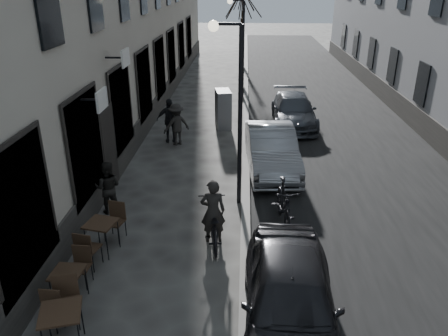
# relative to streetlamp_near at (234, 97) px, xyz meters

# --- Properties ---
(road) EXTENTS (7.30, 60.00, 0.00)m
(road) POSITION_rel_streetlamp_near_xyz_m (4.02, 10.00, -3.16)
(road) COLOR black
(road) RESTS_ON ground
(kerb) EXTENTS (0.25, 60.00, 0.12)m
(kerb) POSITION_rel_streetlamp_near_xyz_m (0.37, 10.00, -3.10)
(kerb) COLOR slate
(kerb) RESTS_ON ground
(streetlamp_near) EXTENTS (0.90, 0.28, 5.09)m
(streetlamp_near) POSITION_rel_streetlamp_near_xyz_m (0.00, 0.00, 0.00)
(streetlamp_near) COLOR black
(streetlamp_near) RESTS_ON ground
(streetlamp_far) EXTENTS (0.90, 0.28, 5.09)m
(streetlamp_far) POSITION_rel_streetlamp_near_xyz_m (0.00, 12.00, 0.00)
(streetlamp_far) COLOR black
(streetlamp_far) RESTS_ON ground
(tree_near) EXTENTS (2.40, 2.40, 5.70)m
(tree_near) POSITION_rel_streetlamp_near_xyz_m (0.07, 15.00, 1.50)
(tree_near) COLOR black
(tree_near) RESTS_ON ground
(bistro_set_a) EXTENTS (0.92, 1.75, 1.00)m
(bistro_set_a) POSITION_rel_streetlamp_near_xyz_m (-2.80, -5.66, -2.65)
(bistro_set_a) COLOR black
(bistro_set_a) RESTS_ON ground
(bistro_set_b) EXTENTS (0.63, 1.49, 0.87)m
(bistro_set_b) POSITION_rel_streetlamp_near_xyz_m (-3.16, -4.44, -2.71)
(bistro_set_b) COLOR black
(bistro_set_b) RESTS_ON ground
(bistro_set_c) EXTENTS (0.80, 1.68, 0.96)m
(bistro_set_c) POSITION_rel_streetlamp_near_xyz_m (-3.03, -2.67, -2.67)
(bistro_set_c) COLOR black
(bistro_set_c) RESTS_ON ground
(utility_cabinet) EXTENTS (0.79, 1.18, 1.64)m
(utility_cabinet) POSITION_rel_streetlamp_near_xyz_m (-0.63, 6.95, -2.34)
(utility_cabinet) COLOR #5B5B5D
(utility_cabinet) RESTS_ON ground
(bicycle) EXTENTS (0.92, 2.02, 1.02)m
(bicycle) POSITION_rel_streetlamp_near_xyz_m (-0.44, -2.06, -2.65)
(bicycle) COLOR black
(bicycle) RESTS_ON ground
(cyclist_rider) EXTENTS (0.66, 0.48, 1.68)m
(cyclist_rider) POSITION_rel_streetlamp_near_xyz_m (-0.44, -2.06, -2.32)
(cyclist_rider) COLOR black
(cyclist_rider) RESTS_ON ground
(pedestrian_near) EXTENTS (0.78, 0.62, 1.52)m
(pedestrian_near) POSITION_rel_streetlamp_near_xyz_m (-3.43, -0.74, -2.40)
(pedestrian_near) COLOR black
(pedestrian_near) RESTS_ON ground
(pedestrian_mid) EXTENTS (1.22, 1.10, 1.64)m
(pedestrian_mid) POSITION_rel_streetlamp_near_xyz_m (-2.33, 4.71, -2.34)
(pedestrian_mid) COLOR #272522
(pedestrian_mid) RESTS_ON ground
(pedestrian_far) EXTENTS (1.05, 0.50, 1.74)m
(pedestrian_far) POSITION_rel_streetlamp_near_xyz_m (-2.66, 5.08, -2.29)
(pedestrian_far) COLOR black
(pedestrian_far) RESTS_ON ground
(car_near) EXTENTS (1.88, 4.37, 1.47)m
(car_near) POSITION_rel_streetlamp_near_xyz_m (1.17, -5.00, -2.42)
(car_near) COLOR black
(car_near) RESTS_ON ground
(car_mid) EXTENTS (1.83, 4.53, 1.46)m
(car_mid) POSITION_rel_streetlamp_near_xyz_m (1.23, 2.47, -2.43)
(car_mid) COLOR gray
(car_mid) RESTS_ON ground
(car_far) EXTENTS (1.85, 4.50, 1.30)m
(car_far) POSITION_rel_streetlamp_near_xyz_m (2.47, 7.44, -2.51)
(car_far) COLOR #3C4047
(car_far) RESTS_ON ground
(moped) EXTENTS (0.75, 2.13, 1.26)m
(moped) POSITION_rel_streetlamp_near_xyz_m (1.36, -1.29, -2.53)
(moped) COLOR black
(moped) RESTS_ON ground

